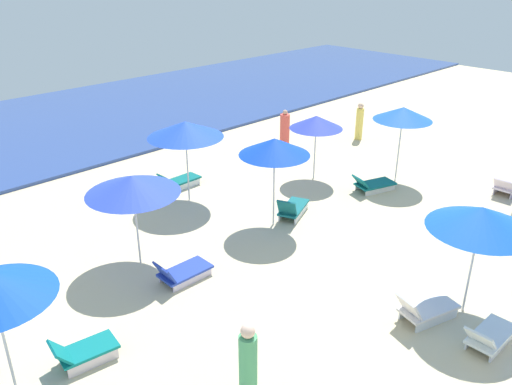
{
  "coord_description": "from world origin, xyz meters",
  "views": [
    {
      "loc": [
        -7.55,
        0.44,
        7.3
      ],
      "look_at": [
        1.51,
        9.74,
        1.4
      ],
      "focal_mm": 36.67,
      "sensor_mm": 36.0,
      "label": 1
    }
  ],
  "objects_px": {
    "beachgoer_0": "(359,122)",
    "beachgoer_2": "(248,365)",
    "lounge_chair_0_1": "(83,351)",
    "lounge_chair_9_0": "(182,272)",
    "umbrella_2": "(481,218)",
    "umbrella_9": "(132,185)",
    "umbrella_4": "(274,147)",
    "lounge_chair_7_0": "(143,189)",
    "umbrella_3": "(316,122)",
    "lounge_chair_7_1": "(179,181)",
    "umbrella_1": "(403,114)",
    "lounge_chair_1_0": "(373,184)",
    "beachgoer_1": "(285,131)",
    "lounge_chair_4_0": "(292,208)",
    "umbrella_7": "(185,129)",
    "lounge_chair_2_0": "(425,309)",
    "lounge_chair_5_0": "(508,186)",
    "lounge_chair_2_1": "(489,336)"
  },
  "relations": [
    {
      "from": "lounge_chair_5_0",
      "to": "lounge_chair_7_0",
      "type": "distance_m",
      "value": 12.21
    },
    {
      "from": "beachgoer_1",
      "to": "lounge_chair_4_0",
      "type": "bearing_deg",
      "value": -7.23
    },
    {
      "from": "umbrella_3",
      "to": "umbrella_9",
      "type": "relative_size",
      "value": 0.94
    },
    {
      "from": "beachgoer_0",
      "to": "umbrella_2",
      "type": "bearing_deg",
      "value": 174.94
    },
    {
      "from": "umbrella_2",
      "to": "umbrella_9",
      "type": "relative_size",
      "value": 1.05
    },
    {
      "from": "lounge_chair_4_0",
      "to": "beachgoer_0",
      "type": "height_order",
      "value": "beachgoer_0"
    },
    {
      "from": "umbrella_4",
      "to": "lounge_chair_7_1",
      "type": "xyz_separation_m",
      "value": [
        -0.4,
        4.13,
        -2.19
      ]
    },
    {
      "from": "beachgoer_2",
      "to": "lounge_chair_4_0",
      "type": "bearing_deg",
      "value": -54.34
    },
    {
      "from": "lounge_chair_9_0",
      "to": "umbrella_9",
      "type": "bearing_deg",
      "value": 12.71
    },
    {
      "from": "lounge_chair_7_0",
      "to": "umbrella_9",
      "type": "distance_m",
      "value": 4.67
    },
    {
      "from": "umbrella_1",
      "to": "lounge_chair_7_0",
      "type": "xyz_separation_m",
      "value": [
        -7.15,
        5.12,
        -2.19
      ]
    },
    {
      "from": "umbrella_3",
      "to": "lounge_chair_9_0",
      "type": "xyz_separation_m",
      "value": [
        -7.29,
        -1.92,
        -1.85
      ]
    },
    {
      "from": "umbrella_4",
      "to": "lounge_chair_9_0",
      "type": "relative_size",
      "value": 1.95
    },
    {
      "from": "umbrella_1",
      "to": "lounge_chair_7_1",
      "type": "height_order",
      "value": "umbrella_1"
    },
    {
      "from": "lounge_chair_1_0",
      "to": "lounge_chair_5_0",
      "type": "xyz_separation_m",
      "value": [
        3.1,
        -3.28,
        0.02
      ]
    },
    {
      "from": "umbrella_7",
      "to": "lounge_chair_9_0",
      "type": "xyz_separation_m",
      "value": [
        -2.97,
        -3.58,
        -2.17
      ]
    },
    {
      "from": "umbrella_1",
      "to": "lounge_chair_4_0",
      "type": "height_order",
      "value": "umbrella_1"
    },
    {
      "from": "umbrella_4",
      "to": "lounge_chair_7_0",
      "type": "xyz_separation_m",
      "value": [
        -1.64,
        4.42,
        -2.2
      ]
    },
    {
      "from": "umbrella_2",
      "to": "beachgoer_1",
      "type": "distance_m",
      "value": 11.58
    },
    {
      "from": "beachgoer_1",
      "to": "umbrella_9",
      "type": "bearing_deg",
      "value": -31.65
    },
    {
      "from": "umbrella_3",
      "to": "beachgoer_1",
      "type": "distance_m",
      "value": 3.66
    },
    {
      "from": "umbrella_7",
      "to": "lounge_chair_9_0",
      "type": "bearing_deg",
      "value": -129.75
    },
    {
      "from": "lounge_chair_4_0",
      "to": "lounge_chair_2_0",
      "type": "bearing_deg",
      "value": 139.7
    },
    {
      "from": "lounge_chair_1_0",
      "to": "beachgoer_2",
      "type": "relative_size",
      "value": 0.97
    },
    {
      "from": "lounge_chair_7_1",
      "to": "umbrella_4",
      "type": "bearing_deg",
      "value": -175.66
    },
    {
      "from": "lounge_chair_2_1",
      "to": "lounge_chair_7_0",
      "type": "distance_m",
      "value": 11.21
    },
    {
      "from": "lounge_chair_2_1",
      "to": "lounge_chair_0_1",
      "type": "bearing_deg",
      "value": 50.02
    },
    {
      "from": "lounge_chair_0_1",
      "to": "lounge_chair_9_0",
      "type": "relative_size",
      "value": 0.94
    },
    {
      "from": "lounge_chair_5_0",
      "to": "lounge_chair_9_0",
      "type": "xyz_separation_m",
      "value": [
        -11.0,
        3.45,
        -0.02
      ]
    },
    {
      "from": "lounge_chair_1_0",
      "to": "umbrella_4",
      "type": "relative_size",
      "value": 0.59
    },
    {
      "from": "lounge_chair_9_0",
      "to": "beachgoer_0",
      "type": "bearing_deg",
      "value": -73.46
    },
    {
      "from": "umbrella_3",
      "to": "lounge_chair_9_0",
      "type": "height_order",
      "value": "umbrella_3"
    },
    {
      "from": "umbrella_4",
      "to": "beachgoer_2",
      "type": "height_order",
      "value": "umbrella_4"
    },
    {
      "from": "umbrella_7",
      "to": "umbrella_9",
      "type": "height_order",
      "value": "umbrella_7"
    },
    {
      "from": "lounge_chair_4_0",
      "to": "lounge_chair_9_0",
      "type": "distance_m",
      "value": 4.54
    },
    {
      "from": "lounge_chair_0_1",
      "to": "lounge_chair_1_0",
      "type": "distance_m",
      "value": 11.02
    },
    {
      "from": "beachgoer_0",
      "to": "lounge_chair_5_0",
      "type": "bearing_deg",
      "value": -150.83
    },
    {
      "from": "beachgoer_0",
      "to": "beachgoer_2",
      "type": "height_order",
      "value": "beachgoer_2"
    },
    {
      "from": "lounge_chair_0_1",
      "to": "lounge_chair_4_0",
      "type": "relative_size",
      "value": 0.82
    },
    {
      "from": "umbrella_7",
      "to": "umbrella_4",
      "type": "bearing_deg",
      "value": -76.45
    },
    {
      "from": "umbrella_3",
      "to": "lounge_chair_7_1",
      "type": "distance_m",
      "value": 5.13
    },
    {
      "from": "lounge_chair_0_1",
      "to": "umbrella_3",
      "type": "distance_m",
      "value": 10.93
    },
    {
      "from": "umbrella_3",
      "to": "lounge_chair_7_1",
      "type": "bearing_deg",
      "value": 145.92
    },
    {
      "from": "umbrella_2",
      "to": "lounge_chair_9_0",
      "type": "relative_size",
      "value": 1.87
    },
    {
      "from": "umbrella_3",
      "to": "umbrella_4",
      "type": "height_order",
      "value": "umbrella_4"
    },
    {
      "from": "umbrella_2",
      "to": "lounge_chair_4_0",
      "type": "bearing_deg",
      "value": 83.25
    },
    {
      "from": "umbrella_3",
      "to": "umbrella_9",
      "type": "bearing_deg",
      "value": -176.07
    },
    {
      "from": "umbrella_4",
      "to": "lounge_chair_7_1",
      "type": "relative_size",
      "value": 1.81
    },
    {
      "from": "beachgoer_0",
      "to": "lounge_chair_1_0",
      "type": "bearing_deg",
      "value": 168.76
    },
    {
      "from": "umbrella_1",
      "to": "beachgoer_2",
      "type": "distance_m",
      "value": 11.4
    }
  ]
}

